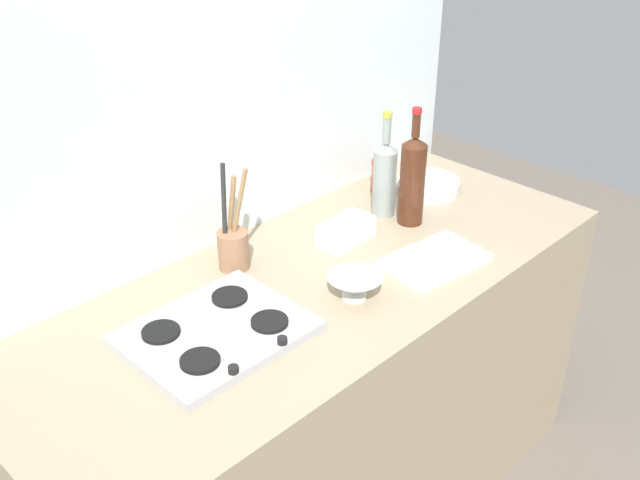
# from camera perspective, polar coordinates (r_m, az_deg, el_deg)

# --- Properties ---
(counter_block) EXTENTS (1.80, 0.70, 0.90)m
(counter_block) POSITION_cam_1_polar(r_m,az_deg,el_deg) (2.27, -0.00, -12.60)
(counter_block) COLOR tan
(counter_block) RESTS_ON ground
(backsplash_panel) EXTENTS (1.90, 0.06, 2.17)m
(backsplash_panel) POSITION_cam_1_polar(r_m,az_deg,el_deg) (2.16, -7.20, 5.01)
(backsplash_panel) COLOR silver
(backsplash_panel) RESTS_ON ground
(stovetop_hob) EXTENTS (0.42, 0.33, 0.04)m
(stovetop_hob) POSITION_cam_1_polar(r_m,az_deg,el_deg) (1.79, -7.98, -7.04)
(stovetop_hob) COLOR #B2B2B7
(stovetop_hob) RESTS_ON counter_block
(plate_stack) EXTENTS (0.21, 0.21, 0.04)m
(plate_stack) POSITION_cam_1_polar(r_m,az_deg,el_deg) (2.48, 8.31, 4.17)
(plate_stack) COLOR white
(plate_stack) RESTS_ON counter_block
(wine_bottle_leftmost) EXTENTS (0.07, 0.07, 0.33)m
(wine_bottle_leftmost) POSITION_cam_1_polar(r_m,az_deg,el_deg) (2.28, 4.99, 4.88)
(wine_bottle_leftmost) COLOR gray
(wine_bottle_leftmost) RESTS_ON counter_block
(wine_bottle_mid_left) EXTENTS (0.08, 0.08, 0.37)m
(wine_bottle_mid_left) POSITION_cam_1_polar(r_m,az_deg,el_deg) (2.23, 7.13, 4.70)
(wine_bottle_mid_left) COLOR #472314
(wine_bottle_mid_left) RESTS_ON counter_block
(mixing_bowl) EXTENTS (0.15, 0.15, 0.06)m
(mixing_bowl) POSITION_cam_1_polar(r_m,az_deg,el_deg) (1.90, 2.68, -3.51)
(mixing_bowl) COLOR white
(mixing_bowl) RESTS_ON counter_block
(butter_dish) EXTENTS (0.18, 0.11, 0.06)m
(butter_dish) POSITION_cam_1_polar(r_m,az_deg,el_deg) (2.16, 1.98, 0.69)
(butter_dish) COLOR white
(butter_dish) RESTS_ON counter_block
(utensil_crock) EXTENTS (0.09, 0.08, 0.30)m
(utensil_crock) POSITION_cam_1_polar(r_m,az_deg,el_deg) (2.03, -6.71, -0.39)
(utensil_crock) COLOR #996B4C
(utensil_crock) RESTS_ON counter_block
(condiment_jar_front) EXTENTS (0.06, 0.06, 0.11)m
(condiment_jar_front) POSITION_cam_1_polar(r_m,az_deg,el_deg) (2.45, 4.67, 4.96)
(condiment_jar_front) COLOR #C64C2D
(condiment_jar_front) RESTS_ON counter_block
(cutting_board) EXTENTS (0.30, 0.22, 0.02)m
(cutting_board) POSITION_cam_1_polar(r_m,az_deg,el_deg) (2.09, 8.84, -1.53)
(cutting_board) COLOR silver
(cutting_board) RESTS_ON counter_block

